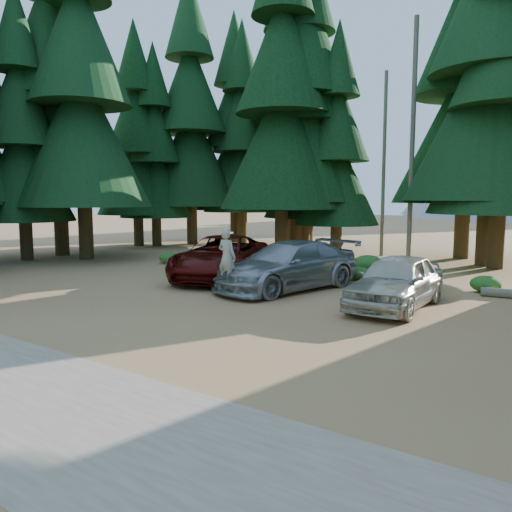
% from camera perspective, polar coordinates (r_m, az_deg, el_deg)
% --- Properties ---
extents(ground, '(160.00, 160.00, 0.00)m').
position_cam_1_polar(ground, '(14.27, -4.61, -6.38)').
color(ground, '#AD6F49').
rests_on(ground, ground).
extents(forest_belt_north, '(36.00, 7.00, 22.00)m').
position_cam_1_polar(forest_belt_north, '(27.40, 15.72, -0.32)').
color(forest_belt_north, black).
rests_on(forest_belt_north, ground).
extents(forest_belt_west, '(6.00, 22.00, 22.00)m').
position_cam_1_polar(forest_belt_west, '(28.64, -23.86, -0.35)').
color(forest_belt_west, black).
rests_on(forest_belt_west, ground).
extents(snag_front, '(0.24, 0.24, 12.00)m').
position_cam_1_polar(snag_front, '(26.63, 17.44, 12.37)').
color(snag_front, '#6A6455').
rests_on(snag_front, ground).
extents(snag_back, '(0.20, 0.20, 10.00)m').
position_cam_1_polar(snag_back, '(28.61, 14.41, 10.04)').
color(snag_back, '#6A6455').
rests_on(snag_back, ground).
extents(red_pickup, '(4.80, 6.75, 1.71)m').
position_cam_1_polar(red_pickup, '(19.98, -3.93, -0.14)').
color(red_pickup, '#500906').
rests_on(red_pickup, ground).
extents(silver_minivan_center, '(3.64, 6.19, 1.68)m').
position_cam_1_polar(silver_minivan_center, '(17.59, 3.69, -1.11)').
color(silver_minivan_center, '#A1A4A9').
rests_on(silver_minivan_center, ground).
extents(silver_minivan_right, '(1.94, 4.66, 1.58)m').
position_cam_1_polar(silver_minivan_right, '(15.19, 15.72, -2.78)').
color(silver_minivan_right, beige).
rests_on(silver_minivan_right, ground).
extents(frisbee_player, '(0.68, 0.46, 1.82)m').
position_cam_1_polar(frisbee_player, '(15.96, -3.35, -0.06)').
color(frisbee_player, beige).
rests_on(frisbee_player, ground).
extents(log_left, '(4.12, 0.91, 0.29)m').
position_cam_1_polar(log_left, '(23.42, 9.71, -0.96)').
color(log_left, '#6A6455').
rests_on(log_left, ground).
extents(log_mid, '(2.98, 2.32, 0.29)m').
position_cam_1_polar(log_mid, '(20.50, 11.01, -2.08)').
color(log_mid, '#6A6455').
rests_on(log_mid, ground).
extents(shrub_far_left, '(0.92, 0.92, 0.50)m').
position_cam_1_polar(shrub_far_left, '(23.20, -1.62, -0.68)').
color(shrub_far_left, '#215E1C').
rests_on(shrub_far_left, ground).
extents(shrub_left, '(0.90, 0.90, 0.49)m').
position_cam_1_polar(shrub_left, '(23.48, 7.62, -0.66)').
color(shrub_left, '#215E1C').
rests_on(shrub_left, ground).
extents(shrub_center_left, '(1.32, 1.32, 0.73)m').
position_cam_1_polar(shrub_center_left, '(22.33, 12.68, -0.84)').
color(shrub_center_left, '#215E1C').
rests_on(shrub_center_left, ground).
extents(shrub_center_right, '(0.92, 0.92, 0.50)m').
position_cam_1_polar(shrub_center_right, '(18.62, 19.05, -2.86)').
color(shrub_center_right, '#215E1C').
rests_on(shrub_center_right, ground).
extents(shrub_right, '(0.94, 0.94, 0.52)m').
position_cam_1_polar(shrub_right, '(20.06, 11.61, -1.95)').
color(shrub_right, '#215E1C').
rests_on(shrub_right, ground).
extents(shrub_far_right, '(1.03, 1.03, 0.57)m').
position_cam_1_polar(shrub_far_right, '(18.82, 24.77, -2.92)').
color(shrub_far_right, '#215E1C').
rests_on(shrub_far_right, ground).
extents(shrub_edge_west, '(0.96, 0.96, 0.53)m').
position_cam_1_polar(shrub_edge_west, '(24.96, -9.92, -0.22)').
color(shrub_edge_west, '#215E1C').
rests_on(shrub_edge_west, ground).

